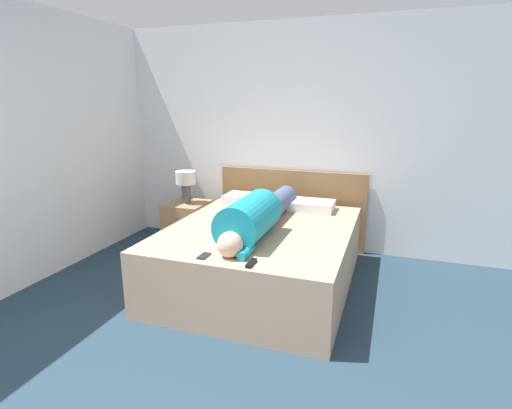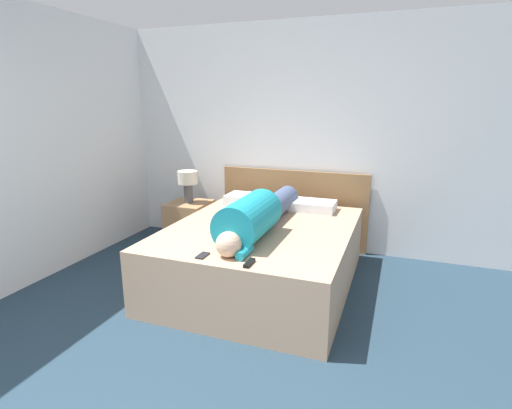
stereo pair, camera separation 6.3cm
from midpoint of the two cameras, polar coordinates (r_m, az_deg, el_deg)
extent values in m
cube|color=white|center=(4.76, 5.64, 9.39)|extent=(5.29, 0.06, 2.60)
cube|color=white|center=(4.27, -30.35, 6.89)|extent=(0.06, 4.92, 2.60)
cube|color=tan|center=(3.85, 1.25, -7.27)|extent=(1.65, 2.00, 0.58)
cube|color=olive|center=(4.83, 5.64, -0.60)|extent=(1.77, 0.04, 0.93)
cube|color=#A37A51|center=(4.91, -9.09, -2.81)|extent=(0.46, 0.48, 0.55)
cylinder|color=#4C4C51|center=(4.81, -9.27, 1.62)|extent=(0.10, 0.10, 0.23)
cylinder|color=beige|center=(4.77, -9.36, 3.85)|extent=(0.23, 0.23, 0.15)
sphere|color=#DBB293|center=(3.01, -3.35, -5.71)|extent=(0.20, 0.20, 0.20)
cylinder|color=teal|center=(3.36, -0.51, -2.03)|extent=(0.37, 0.72, 0.37)
cylinder|color=#47567A|center=(4.10, 3.41, -0.01)|extent=(0.23, 0.86, 0.23)
cylinder|color=teal|center=(3.04, -1.03, -6.80)|extent=(0.07, 0.22, 0.07)
cube|color=white|center=(4.54, -0.62, 0.70)|extent=(0.50, 0.32, 0.11)
cube|color=white|center=(4.34, 8.52, -0.18)|extent=(0.47, 0.32, 0.10)
cube|color=black|center=(2.90, -0.34, -8.37)|extent=(0.04, 0.15, 0.02)
cube|color=black|center=(3.07, -7.06, -7.25)|extent=(0.06, 0.13, 0.01)
camera|label=1|loc=(0.03, -89.49, 0.13)|focal=28.00mm
camera|label=2|loc=(0.03, 90.51, -0.13)|focal=28.00mm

